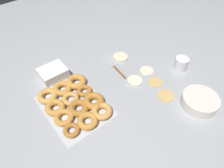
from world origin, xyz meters
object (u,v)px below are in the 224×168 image
Objects in this scene: container_stack at (53,73)px; pancake_3 at (155,82)px; pancake_2 at (135,81)px; batter_bowl at (200,101)px; spatula at (111,63)px; pancake_0 at (120,57)px; pancake_4 at (147,70)px; donut_tray at (75,102)px; pancake_1 at (166,95)px; paper_cup at (181,63)px.

pancake_3 is at bearing 46.73° from container_stack.
pancake_2 is 0.37m from batter_bowl.
batter_bowl is at bearing 36.66° from container_stack.
pancake_3 reaches higher than spatula.
pancake_4 is at bearing 13.01° from pancake_0.
pancake_3 is 0.31m from spatula.
pancake_0 is 0.23m from pancake_2.
batter_bowl is (0.34, 0.15, 0.02)m from pancake_2.
pancake_4 is 0.23m from spatula.
donut_tray is at bearing -2.61° from container_stack.
pancake_2 is (0.22, -0.08, 0.00)m from pancake_0.
pancake_3 is 0.46× the size of batter_bowl.
donut_tray is at bearing -121.38° from pancake_1.
pancake_3 is (0.30, 0.02, -0.00)m from pancake_0.
donut_tray is at bearing -108.48° from pancake_3.
spatula is (-0.21, -0.01, -0.00)m from pancake_2.
pancake_2 reaches higher than pancake_3.
pancake_3 is 0.26m from batter_bowl.
pancake_1 is at bearing -2.22° from pancake_0.
paper_cup is (0.16, 0.67, 0.02)m from donut_tray.
pancake_0 is at bearing 74.97° from container_stack.
pancake_2 is at bearing 46.32° from container_stack.
donut_tray reaches higher than pancake_3.
pancake_2 is at bearing -80.08° from pancake_4.
pancake_3 is 0.34× the size of spatula.
paper_cup reaches higher than container_stack.
donut_tray is (0.15, -0.44, 0.01)m from pancake_0.
pancake_4 reaches higher than pancake_1.
pancake_2 is 0.12m from pancake_4.
donut_tray is (-0.05, -0.49, 0.01)m from pancake_4.
pancake_0 is at bearing -166.99° from pancake_4.
pancake_4 is 0.55× the size of container_stack.
pancake_0 is 0.39× the size of spatula.
container_stack is (-0.34, -0.35, 0.02)m from pancake_2.
donut_tray is (-0.26, -0.43, 0.02)m from pancake_1.
pancake_4 reaches higher than spatula.
container_stack is (-0.12, -0.43, 0.02)m from pancake_0.
pancake_3 is at bearing 48.38° from pancake_2.
batter_bowl reaches higher than spatula.
pancake_3 is 0.48m from donut_tray.
pancake_4 is (-0.02, 0.12, -0.00)m from pancake_2.
pancake_0 is at bearing -172.66° from batter_bowl.
donut_tray is (-0.15, -0.46, 0.02)m from pancake_3.
pancake_2 is at bearing -106.52° from paper_cup.
pancake_4 is at bearing 56.40° from container_stack.
donut_tray is at bearing -101.10° from pancake_2.
pancake_2 is 0.32m from paper_cup.
spatula is at bearing -164.11° from batter_bowl.
batter_bowl is at bearing 12.56° from pancake_3.
pancake_0 is at bearing 177.78° from pancake_1.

